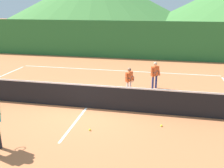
% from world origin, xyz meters
% --- Properties ---
extents(ground_plane, '(120.00, 120.00, 0.00)m').
position_xyz_m(ground_plane, '(0.00, 0.00, 0.00)').
color(ground_plane, '#C67042').
extents(line_baseline_far, '(12.26, 0.08, 0.01)m').
position_xyz_m(line_baseline_far, '(0.00, 6.01, 0.00)').
color(line_baseline_far, white).
rests_on(line_baseline_far, ground).
extents(line_service_center, '(0.08, 5.43, 0.01)m').
position_xyz_m(line_service_center, '(0.00, 0.00, 0.00)').
color(line_service_center, white).
rests_on(line_service_center, ground).
extents(tennis_net, '(12.13, 0.08, 1.05)m').
position_xyz_m(tennis_net, '(0.00, 0.00, 0.50)').
color(tennis_net, '#333338').
rests_on(tennis_net, ground).
extents(student_0, '(0.41, 0.68, 1.22)m').
position_xyz_m(student_0, '(1.41, 1.97, 0.73)').
color(student_0, silver).
rests_on(student_0, ground).
extents(student_1, '(0.46, 0.71, 1.32)m').
position_xyz_m(student_1, '(2.50, 2.96, 0.79)').
color(student_1, navy).
rests_on(student_1, ground).
extents(tennis_ball_0, '(0.07, 0.07, 0.07)m').
position_xyz_m(tennis_ball_0, '(0.67, -1.78, 0.03)').
color(tennis_ball_0, yellow).
rests_on(tennis_ball_0, ground).
extents(tennis_ball_3, '(0.07, 0.07, 0.07)m').
position_xyz_m(tennis_ball_3, '(2.92, -1.01, 0.03)').
color(tennis_ball_3, yellow).
rests_on(tennis_ball_3, ground).
extents(windscreen_fence, '(26.97, 0.08, 2.79)m').
position_xyz_m(windscreen_fence, '(0.00, 9.75, 1.39)').
color(windscreen_fence, '#286B33').
rests_on(windscreen_fence, ground).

